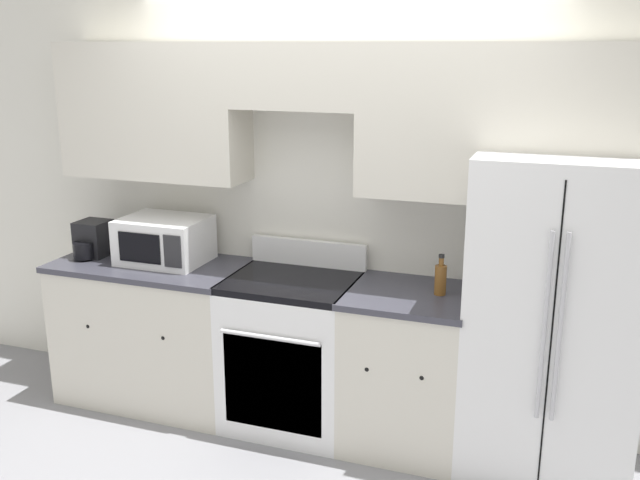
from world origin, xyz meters
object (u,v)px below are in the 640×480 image
Objects in this scene: oven_range at (292,351)px; microwave at (164,240)px; bottle at (441,279)px; refrigerator at (554,317)px.

oven_range is 1.05m from microwave.
bottle is (0.86, 0.03, 0.54)m from oven_range.
microwave is 1.73m from bottle.
oven_range is at bearing -178.18° from bottle.
bottle is at bearing 1.82° from oven_range.
microwave reaches higher than oven_range.
refrigerator is 0.61m from bottle.
refrigerator reaches higher than oven_range.
microwave is at bearing 179.18° from bottle.
refrigerator reaches higher than bottle.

